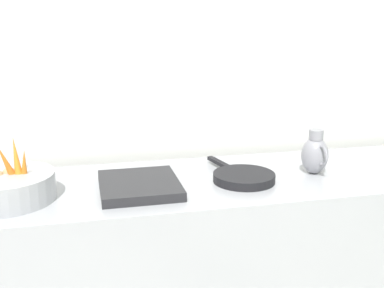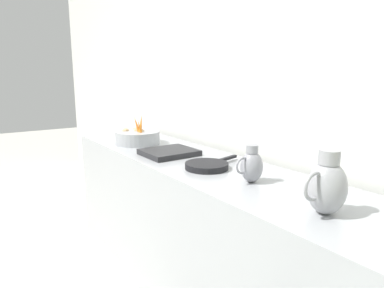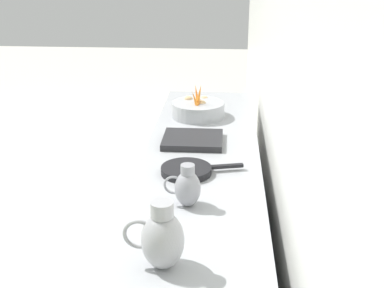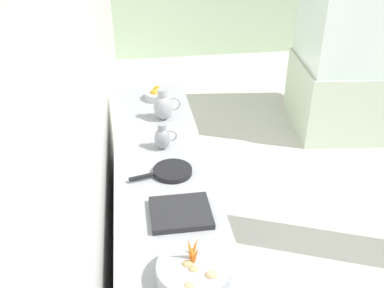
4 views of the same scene
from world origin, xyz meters
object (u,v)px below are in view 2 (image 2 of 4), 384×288
object	(u,v)px
metal_pitcher_tall	(327,186)
metal_pitcher_short	(251,166)
skillet_on_counter	(207,166)
vegetable_colander	(138,137)

from	to	relation	value
metal_pitcher_tall	metal_pitcher_short	distance (m)	0.46
metal_pitcher_tall	skillet_on_counter	size ratio (longest dim) A/B	0.62
vegetable_colander	metal_pitcher_short	size ratio (longest dim) A/B	1.84
vegetable_colander	metal_pitcher_tall	xyz separation A→B (m)	(0.02, 1.69, 0.06)
vegetable_colander	metal_pitcher_short	xyz separation A→B (m)	(-0.03, 1.23, 0.03)
vegetable_colander	skillet_on_counter	xyz separation A→B (m)	(-0.00, 0.91, -0.03)
metal_pitcher_short	skillet_on_counter	size ratio (longest dim) A/B	0.47
metal_pitcher_short	skillet_on_counter	distance (m)	0.34
metal_pitcher_tall	metal_pitcher_short	bearing A→B (deg)	-96.25
vegetable_colander	metal_pitcher_tall	size ratio (longest dim) A/B	1.38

